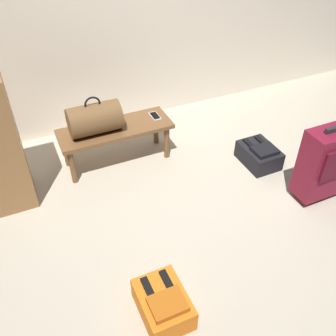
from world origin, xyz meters
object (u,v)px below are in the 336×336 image
at_px(backpack_orange, 163,304).
at_px(backpack_dark, 259,155).
at_px(bench, 116,133).
at_px(cell_phone, 155,116).
at_px(suitcase_upright_burgundy, 328,162).
at_px(duffel_bag_brown, 95,119).

distance_m(backpack_orange, backpack_dark, 1.73).
relative_size(bench, backpack_orange, 2.63).
relative_size(bench, backpack_dark, 2.63).
bearing_deg(cell_phone, suitcase_upright_burgundy, -49.52).
bearing_deg(suitcase_upright_burgundy, backpack_orange, -164.53).
bearing_deg(backpack_dark, backpack_orange, -144.29).
relative_size(duffel_bag_brown, backpack_orange, 1.16).
distance_m(cell_phone, backpack_orange, 1.75).
height_order(duffel_bag_brown, backpack_orange, duffel_bag_brown).
relative_size(cell_phone, backpack_dark, 0.38).
bearing_deg(bench, backpack_orange, -98.42).
bearing_deg(duffel_bag_brown, backpack_orange, -92.39).
height_order(bench, cell_phone, cell_phone).
bearing_deg(duffel_bag_brown, bench, 0.00).
relative_size(suitcase_upright_burgundy, backpack_dark, 1.80).
bearing_deg(backpack_dark, bench, 154.13).
relative_size(cell_phone, suitcase_upright_burgundy, 0.21).
bearing_deg(backpack_dark, suitcase_upright_burgundy, -69.75).
bearing_deg(backpack_dark, cell_phone, 142.71).
height_order(duffel_bag_brown, backpack_dark, duffel_bag_brown).
height_order(duffel_bag_brown, suitcase_upright_burgundy, duffel_bag_brown).
distance_m(duffel_bag_brown, cell_phone, 0.57).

